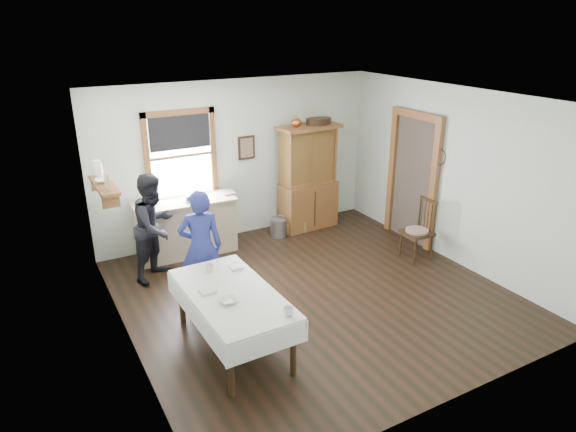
{
  "coord_description": "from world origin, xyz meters",
  "views": [
    {
      "loc": [
        -3.37,
        -5.35,
        3.63
      ],
      "look_at": [
        -0.24,
        0.3,
        1.11
      ],
      "focal_mm": 32.0,
      "sensor_mm": 36.0,
      "label": 1
    }
  ],
  "objects_px": {
    "china_hutch": "(309,178)",
    "woman_blue": "(201,251)",
    "work_counter": "(186,227)",
    "figure_dark": "(155,230)",
    "spindle_chair": "(417,230)",
    "wicker_basket": "(295,226)",
    "pail": "(278,228)",
    "dining_table": "(233,320)"
  },
  "relations": [
    {
      "from": "work_counter",
      "to": "pail",
      "type": "height_order",
      "value": "work_counter"
    },
    {
      "from": "china_hutch",
      "to": "spindle_chair",
      "type": "bearing_deg",
      "value": -71.05
    },
    {
      "from": "spindle_chair",
      "to": "figure_dark",
      "type": "height_order",
      "value": "figure_dark"
    },
    {
      "from": "dining_table",
      "to": "wicker_basket",
      "type": "distance_m",
      "value": 3.56
    },
    {
      "from": "china_hutch",
      "to": "dining_table",
      "type": "relative_size",
      "value": 1.04
    },
    {
      "from": "work_counter",
      "to": "woman_blue",
      "type": "bearing_deg",
      "value": -98.2
    },
    {
      "from": "china_hutch",
      "to": "figure_dark",
      "type": "relative_size",
      "value": 1.27
    },
    {
      "from": "woman_blue",
      "to": "figure_dark",
      "type": "height_order",
      "value": "figure_dark"
    },
    {
      "from": "wicker_basket",
      "to": "pail",
      "type": "bearing_deg",
      "value": -173.32
    },
    {
      "from": "pail",
      "to": "wicker_basket",
      "type": "distance_m",
      "value": 0.37
    },
    {
      "from": "work_counter",
      "to": "figure_dark",
      "type": "distance_m",
      "value": 0.88
    },
    {
      "from": "work_counter",
      "to": "figure_dark",
      "type": "bearing_deg",
      "value": -136.45
    },
    {
      "from": "wicker_basket",
      "to": "woman_blue",
      "type": "distance_m",
      "value": 2.8
    },
    {
      "from": "dining_table",
      "to": "figure_dark",
      "type": "relative_size",
      "value": 1.22
    },
    {
      "from": "work_counter",
      "to": "dining_table",
      "type": "xyz_separation_m",
      "value": [
        -0.36,
        -2.72,
        -0.1
      ]
    },
    {
      "from": "work_counter",
      "to": "spindle_chair",
      "type": "distance_m",
      "value": 3.69
    },
    {
      "from": "china_hutch",
      "to": "pail",
      "type": "xyz_separation_m",
      "value": [
        -0.69,
        -0.13,
        -0.79
      ]
    },
    {
      "from": "pail",
      "to": "figure_dark",
      "type": "height_order",
      "value": "figure_dark"
    },
    {
      "from": "pail",
      "to": "woman_blue",
      "type": "xyz_separation_m",
      "value": [
        -1.92,
        -1.44,
        0.58
      ]
    },
    {
      "from": "pail",
      "to": "woman_blue",
      "type": "bearing_deg",
      "value": -143.01
    },
    {
      "from": "spindle_chair",
      "to": "pail",
      "type": "distance_m",
      "value": 2.41
    },
    {
      "from": "china_hutch",
      "to": "wicker_basket",
      "type": "relative_size",
      "value": 5.33
    },
    {
      "from": "work_counter",
      "to": "spindle_chair",
      "type": "xyz_separation_m",
      "value": [
        3.13,
        -1.95,
        0.03
      ]
    },
    {
      "from": "figure_dark",
      "to": "china_hutch",
      "type": "bearing_deg",
      "value": -26.48
    },
    {
      "from": "spindle_chair",
      "to": "work_counter",
      "type": "bearing_deg",
      "value": 149.8
    },
    {
      "from": "dining_table",
      "to": "pail",
      "type": "bearing_deg",
      "value": 52.84
    },
    {
      "from": "work_counter",
      "to": "wicker_basket",
      "type": "relative_size",
      "value": 4.53
    },
    {
      "from": "china_hutch",
      "to": "spindle_chair",
      "type": "xyz_separation_m",
      "value": [
        0.82,
        -1.99,
        -0.45
      ]
    },
    {
      "from": "work_counter",
      "to": "china_hutch",
      "type": "distance_m",
      "value": 2.37
    },
    {
      "from": "spindle_chair",
      "to": "figure_dark",
      "type": "bearing_deg",
      "value": 161.28
    },
    {
      "from": "china_hutch",
      "to": "woman_blue",
      "type": "distance_m",
      "value": 3.06
    },
    {
      "from": "pail",
      "to": "figure_dark",
      "type": "distance_m",
      "value": 2.37
    },
    {
      "from": "china_hutch",
      "to": "wicker_basket",
      "type": "distance_m",
      "value": 0.9
    },
    {
      "from": "woman_blue",
      "to": "figure_dark",
      "type": "xyz_separation_m",
      "value": [
        -0.34,
        1.0,
        0.0
      ]
    },
    {
      "from": "dining_table",
      "to": "spindle_chair",
      "type": "height_order",
      "value": "spindle_chair"
    },
    {
      "from": "china_hutch",
      "to": "woman_blue",
      "type": "bearing_deg",
      "value": -152.22
    },
    {
      "from": "china_hutch",
      "to": "wicker_basket",
      "type": "xyz_separation_m",
      "value": [
        -0.33,
        -0.09,
        -0.84
      ]
    },
    {
      "from": "work_counter",
      "to": "pail",
      "type": "relative_size",
      "value": 5.21
    },
    {
      "from": "pail",
      "to": "china_hutch",
      "type": "bearing_deg",
      "value": 11.0
    },
    {
      "from": "woman_blue",
      "to": "figure_dark",
      "type": "distance_m",
      "value": 1.05
    },
    {
      "from": "wicker_basket",
      "to": "china_hutch",
      "type": "bearing_deg",
      "value": 15.69
    },
    {
      "from": "china_hutch",
      "to": "dining_table",
      "type": "bearing_deg",
      "value": -137.58
    }
  ]
}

